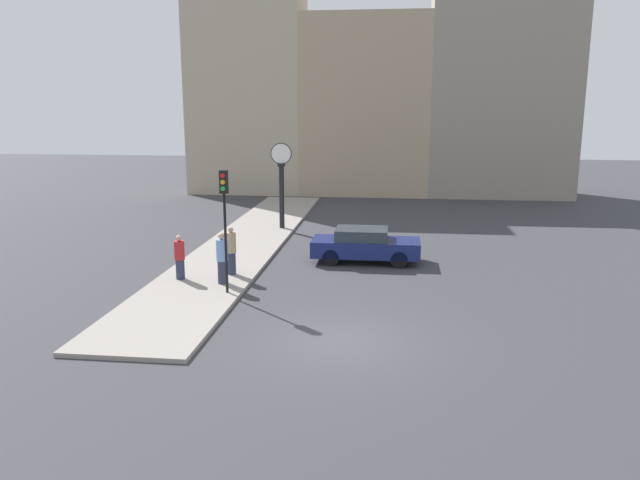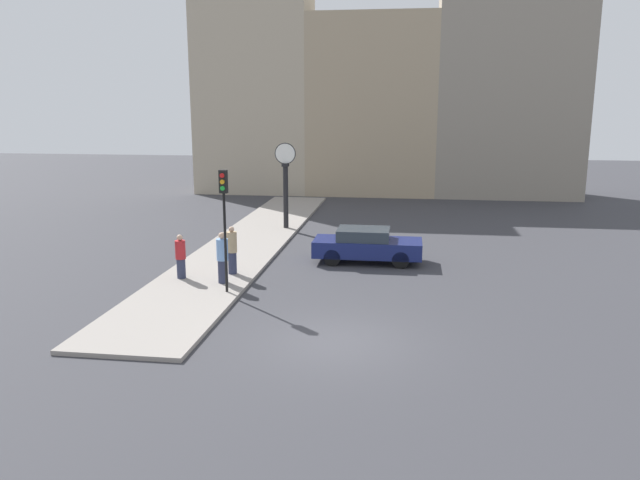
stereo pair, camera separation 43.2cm
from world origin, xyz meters
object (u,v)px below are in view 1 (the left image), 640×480
street_clock (281,182)px  pedestrian_red_top (180,257)px  pedestrian_blue_stripe (222,258)px  traffic_light_near (224,206)px  pedestrian_tan_coat (231,251)px  sedan_car (365,245)px

street_clock → pedestrian_red_top: (-1.96, -9.89, -1.55)m
street_clock → pedestrian_red_top: street_clock is taller
street_clock → pedestrian_blue_stripe: bearing=-91.5°
street_clock → traffic_light_near: bearing=-89.1°
street_clock → pedestrian_tan_coat: size_ratio=2.40×
sedan_car → street_clock: street_clock is taller
sedan_car → street_clock: (-4.56, 6.09, 1.76)m
sedan_car → pedestrian_blue_stripe: size_ratio=2.40×
traffic_light_near → pedestrian_tan_coat: 3.09m
pedestrian_red_top → pedestrian_blue_stripe: bearing=-12.4°
pedestrian_red_top → sedan_car: bearing=30.2°
sedan_car → pedestrian_red_top: size_ratio=2.70×
street_clock → pedestrian_red_top: bearing=-101.2°
street_clock → pedestrian_red_top: size_ratio=2.66×
sedan_car → traffic_light_near: 7.21m
traffic_light_near → pedestrian_blue_stripe: size_ratio=2.26×
sedan_car → pedestrian_tan_coat: bearing=-148.8°
street_clock → pedestrian_tan_coat: bearing=-91.7°
sedan_car → traffic_light_near: size_ratio=1.06×
traffic_light_near → street_clock: 11.32m
pedestrian_tan_coat → pedestrian_red_top: pedestrian_tan_coat is taller
street_clock → pedestrian_tan_coat: (-0.27, -9.02, -1.45)m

